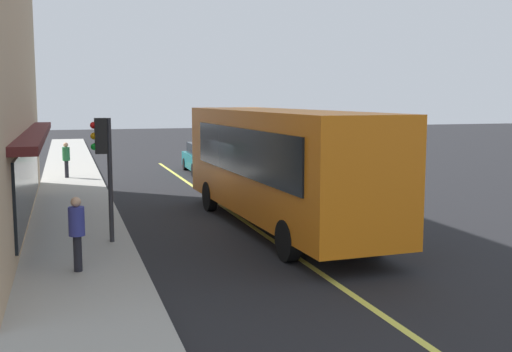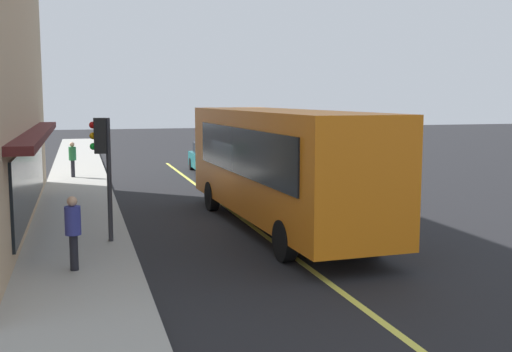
{
  "view_description": "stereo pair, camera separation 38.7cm",
  "coord_description": "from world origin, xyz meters",
  "px_view_note": "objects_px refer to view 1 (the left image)",
  "views": [
    {
      "loc": [
        -18.5,
        5.3,
        3.86
      ],
      "look_at": [
        -1.46,
        0.03,
        1.6
      ],
      "focal_mm": 43.48,
      "sensor_mm": 36.0,
      "label": 1
    },
    {
      "loc": [
        -18.61,
        4.93,
        3.86
      ],
      "look_at": [
        -1.46,
        0.03,
        1.6
      ],
      "focal_mm": 43.48,
      "sensor_mm": 36.0,
      "label": 2
    }
  ],
  "objects_px": {
    "pedestrian_mid_block": "(66,157)",
    "pedestrian_by_curb": "(77,227)",
    "car_teal": "(205,158)",
    "traffic_light": "(103,150)",
    "bus": "(278,162)"
  },
  "relations": [
    {
      "from": "pedestrian_mid_block",
      "to": "pedestrian_by_curb",
      "type": "bearing_deg",
      "value": -179.49
    },
    {
      "from": "car_teal",
      "to": "pedestrian_by_curb",
      "type": "distance_m",
      "value": 18.98
    },
    {
      "from": "pedestrian_mid_block",
      "to": "traffic_light",
      "type": "bearing_deg",
      "value": -176.35
    },
    {
      "from": "pedestrian_by_curb",
      "to": "pedestrian_mid_block",
      "type": "distance_m",
      "value": 16.54
    },
    {
      "from": "bus",
      "to": "pedestrian_by_curb",
      "type": "bearing_deg",
      "value": 121.66
    },
    {
      "from": "traffic_light",
      "to": "pedestrian_by_curb",
      "type": "bearing_deg",
      "value": 164.07
    },
    {
      "from": "car_teal",
      "to": "pedestrian_by_curb",
      "type": "relative_size",
      "value": 2.69
    },
    {
      "from": "pedestrian_mid_block",
      "to": "car_teal",
      "type": "bearing_deg",
      "value": -80.02
    },
    {
      "from": "bus",
      "to": "car_teal",
      "type": "xyz_separation_m",
      "value": [
        14.18,
        -0.95,
        -1.24
      ]
    },
    {
      "from": "traffic_light",
      "to": "pedestrian_by_curb",
      "type": "relative_size",
      "value": 1.97
    },
    {
      "from": "traffic_light",
      "to": "car_teal",
      "type": "height_order",
      "value": "traffic_light"
    },
    {
      "from": "bus",
      "to": "traffic_light",
      "type": "xyz_separation_m",
      "value": [
        -0.96,
        5.03,
        0.55
      ]
    },
    {
      "from": "bus",
      "to": "pedestrian_mid_block",
      "type": "distance_m",
      "value": 14.29
    },
    {
      "from": "traffic_light",
      "to": "pedestrian_mid_block",
      "type": "relative_size",
      "value": 1.94
    },
    {
      "from": "car_teal",
      "to": "pedestrian_mid_block",
      "type": "height_order",
      "value": "pedestrian_mid_block"
    }
  ]
}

